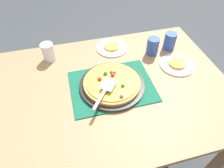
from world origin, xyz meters
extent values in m
plane|color=#3D4247|center=(0.00, 0.00, 0.00)|extent=(8.00, 8.00, 0.00)
cube|color=#9E7A56|center=(0.00, 0.00, 0.73)|extent=(1.40, 1.00, 0.03)
cube|color=#9E7A56|center=(-0.64, -0.44, 0.36)|extent=(0.07, 0.07, 0.72)
cube|color=#9E7A56|center=(0.64, -0.44, 0.36)|extent=(0.07, 0.07, 0.72)
cube|color=#145B42|center=(0.00, 0.00, 0.75)|extent=(0.48, 0.36, 0.01)
cylinder|color=black|center=(0.00, 0.00, 0.76)|extent=(0.38, 0.38, 0.01)
cylinder|color=tan|center=(0.00, 0.00, 0.78)|extent=(0.33, 0.33, 0.02)
cylinder|color=gold|center=(0.00, 0.00, 0.79)|extent=(0.30, 0.30, 0.01)
sphere|color=red|center=(-0.02, -0.04, 0.80)|extent=(0.03, 0.03, 0.03)
sphere|color=#338433|center=(0.04, 0.07, 0.80)|extent=(0.03, 0.03, 0.03)
sphere|color=#338433|center=(0.02, -0.06, 0.80)|extent=(0.02, 0.02, 0.02)
sphere|color=#B76675|center=(-0.03, -0.06, 0.80)|extent=(0.02, 0.02, 0.02)
sphere|color=red|center=(-0.01, -0.07, 0.80)|extent=(0.02, 0.02, 0.02)
sphere|color=#338433|center=(-0.05, 0.05, 0.80)|extent=(0.02, 0.02, 0.02)
sphere|color=red|center=(0.07, -0.03, 0.80)|extent=(0.02, 0.02, 0.02)
sphere|color=#B76675|center=(-0.02, 0.13, 0.80)|extent=(0.02, 0.02, 0.02)
cylinder|color=white|center=(-0.46, -0.07, 0.76)|extent=(0.22, 0.22, 0.01)
cylinder|color=white|center=(-0.09, -0.36, 0.76)|extent=(0.22, 0.22, 0.01)
cylinder|color=gold|center=(-0.46, -0.07, 0.77)|extent=(0.11, 0.11, 0.02)
cylinder|color=#EAB747|center=(-0.09, -0.36, 0.77)|extent=(0.11, 0.11, 0.02)
cylinder|color=#3351AD|center=(-0.48, -0.26, 0.81)|extent=(0.08, 0.08, 0.12)
cylinder|color=white|center=(0.34, -0.35, 0.81)|extent=(0.08, 0.08, 0.12)
cylinder|color=#3351AD|center=(-0.34, -0.23, 0.81)|extent=(0.08, 0.08, 0.12)
cube|color=silver|center=(0.03, 0.04, 0.82)|extent=(0.11, 0.11, 0.00)
cube|color=#B2B2B7|center=(0.10, 0.13, 0.82)|extent=(0.10, 0.12, 0.01)
camera|label=1|loc=(0.20, 0.75, 1.60)|focal=31.39mm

